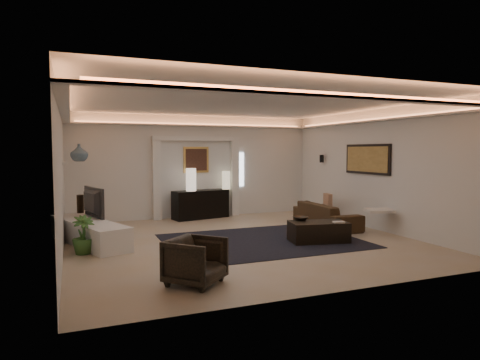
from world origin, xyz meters
name	(u,v)px	position (x,y,z in m)	size (l,w,h in m)	color
floor	(242,241)	(0.00, 0.00, 0.00)	(7.00, 7.00, 0.00)	tan
ceiling	(242,103)	(0.00, 0.00, 2.90)	(7.00, 7.00, 0.00)	white
wall_back	(196,167)	(0.00, 3.50, 1.45)	(7.00, 7.00, 0.00)	silver
wall_front	(341,185)	(0.00, -3.50, 1.45)	(7.00, 7.00, 0.00)	silver
wall_left	(61,176)	(-3.50, 0.00, 1.45)	(7.00, 7.00, 0.00)	silver
wall_right	(376,170)	(3.50, 0.00, 1.45)	(7.00, 7.00, 0.00)	silver
cove_soffit	(242,116)	(0.00, 0.00, 2.62)	(7.00, 7.00, 0.04)	silver
daylight_slit	(240,169)	(1.35, 3.48, 1.35)	(0.25, 0.03, 1.00)	white
area_rug	(263,241)	(0.40, -0.20, 0.01)	(4.00, 3.00, 0.01)	black
pilaster_left	(157,180)	(-1.15, 3.40, 1.10)	(0.22, 0.20, 2.20)	silver
pilaster_right	(234,178)	(1.15, 3.40, 1.10)	(0.22, 0.20, 2.20)	silver
alcove_header	(197,139)	(0.00, 3.40, 2.25)	(2.52, 0.20, 0.12)	silver
painting_frame	(196,160)	(0.00, 3.47, 1.65)	(0.74, 0.04, 0.74)	tan
painting_canvas	(196,160)	(0.00, 3.44, 1.65)	(0.62, 0.02, 0.62)	#4C2D1E
art_panel_frame	(367,159)	(3.47, 0.30, 1.70)	(0.04, 1.64, 0.74)	black
art_panel_gold	(367,159)	(3.44, 0.30, 1.70)	(0.02, 1.50, 0.62)	tan
wall_sconce	(322,159)	(3.38, 2.20, 1.68)	(0.12, 0.12, 0.22)	black
wall_niche	(65,163)	(-3.44, 1.40, 1.65)	(0.10, 0.55, 0.04)	silver
console	(201,204)	(0.04, 3.18, 0.40)	(1.59, 0.50, 0.79)	black
lamp_left	(191,180)	(-0.26, 3.10, 1.09)	(0.28, 0.28, 0.63)	beige
lamp_right	(226,179)	(0.83, 3.25, 1.09)	(0.23, 0.23, 0.52)	beige
media_ledge	(89,233)	(-3.02, 0.92, 0.23)	(0.66, 2.64, 0.49)	silver
tv	(89,203)	(-2.99, 1.43, 0.77)	(0.15, 1.12, 0.64)	black
figurine	(80,206)	(-3.15, 2.18, 0.64)	(0.15, 0.15, 0.42)	black
ginger_jar	(79,153)	(-3.15, 1.89, 1.87)	(0.37, 0.37, 0.39)	#444D56
plant	(83,235)	(-3.15, 0.05, 0.35)	(0.40, 0.40, 0.71)	#366529
sofa	(326,215)	(2.58, 0.71, 0.30)	(0.80, 2.05, 0.60)	#412921
throw_blanket	(379,211)	(3.15, -0.55, 0.55)	(0.58, 0.48, 0.06)	white
throw_pillow	(328,201)	(3.15, 1.52, 0.55)	(0.11, 0.38, 0.38)	#A97B5C
coffee_table	(318,232)	(1.45, -0.70, 0.20)	(1.18, 0.65, 0.44)	black
bowl	(300,219)	(1.20, -0.38, 0.45)	(0.30, 0.30, 0.07)	black
magazine	(339,223)	(1.77, -0.95, 0.42)	(0.22, 0.16, 0.03)	beige
armchair	(196,261)	(-1.71, -2.45, 0.33)	(0.71, 0.74, 0.67)	#312923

